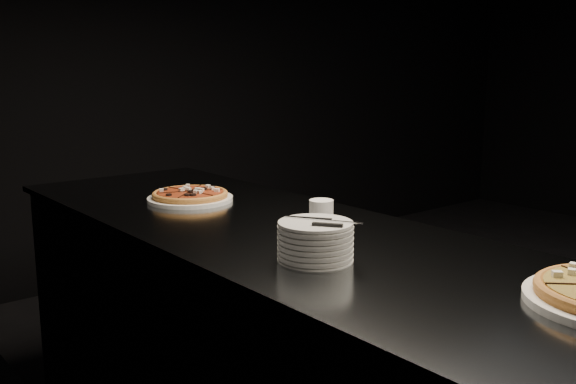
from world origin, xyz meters
TOP-DOWN VIEW (x-y plane):
  - wall_left at (-2.50, 0.00)m, footprint 0.02×5.00m
  - wall_back at (0.00, 2.50)m, footprint 5.00×0.02m
  - counter at (-2.13, 0.00)m, footprint 0.74×2.44m
  - pizza_tomato at (-2.13, 0.56)m, footprint 0.34×0.34m
  - plate_stack at (-2.26, -0.23)m, footprint 0.18×0.18m
  - cutlery at (-2.25, -0.24)m, footprint 0.09×0.19m
  - ramekin at (-1.97, 0.06)m, footprint 0.07×0.07m

SIDE VIEW (x-z plane):
  - counter at x=-2.13m, z-range 0.00..0.92m
  - pizza_tomato at x=-2.13m, z-range 0.92..0.96m
  - ramekin at x=-1.97m, z-range 0.92..0.99m
  - plate_stack at x=-2.26m, z-range 0.92..1.02m
  - cutlery at x=-2.25m, z-range 1.01..1.02m
  - wall_left at x=-2.50m, z-range 0.00..2.80m
  - wall_back at x=0.00m, z-range 0.00..2.80m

